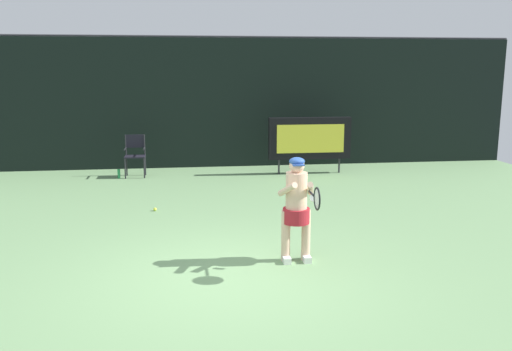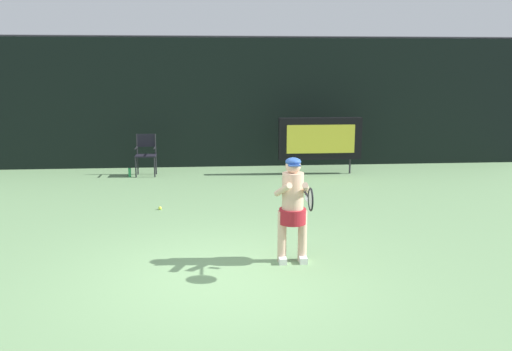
{
  "view_description": "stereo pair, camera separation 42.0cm",
  "coord_description": "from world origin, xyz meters",
  "px_view_note": "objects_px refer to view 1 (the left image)",
  "views": [
    {
      "loc": [
        -0.52,
        -6.95,
        2.79
      ],
      "look_at": [
        0.64,
        1.75,
        1.05
      ],
      "focal_mm": 38.32,
      "sensor_mm": 36.0,
      "label": 1
    },
    {
      "loc": [
        -0.1,
        -7.0,
        2.79
      ],
      "look_at": [
        0.64,
        1.75,
        1.05
      ],
      "focal_mm": 38.32,
      "sensor_mm": 36.0,
      "label": 2
    }
  ],
  "objects_px": {
    "umpire_chair": "(135,153)",
    "tennis_player": "(297,204)",
    "scoreboard": "(310,138)",
    "tennis_racket": "(317,198)",
    "water_bottle": "(119,174)",
    "tennis_ball_loose": "(155,209)"
  },
  "relations": [
    {
      "from": "umpire_chair",
      "to": "tennis_player",
      "type": "xyz_separation_m",
      "value": [
        2.85,
        -6.77,
        0.23
      ]
    },
    {
      "from": "water_bottle",
      "to": "tennis_racket",
      "type": "distance_m",
      "value": 8.05
    },
    {
      "from": "umpire_chair",
      "to": "tennis_racket",
      "type": "bearing_deg",
      "value": -68.2
    },
    {
      "from": "umpire_chair",
      "to": "tennis_ball_loose",
      "type": "xyz_separation_m",
      "value": [
        0.66,
        -3.62,
        -0.58
      ]
    },
    {
      "from": "tennis_player",
      "to": "tennis_ball_loose",
      "type": "distance_m",
      "value": 3.92
    },
    {
      "from": "tennis_player",
      "to": "tennis_ball_loose",
      "type": "relative_size",
      "value": 22.63
    },
    {
      "from": "tennis_player",
      "to": "tennis_ball_loose",
      "type": "xyz_separation_m",
      "value": [
        -2.19,
        3.15,
        -0.82
      ]
    },
    {
      "from": "tennis_racket",
      "to": "tennis_ball_loose",
      "type": "height_order",
      "value": "tennis_racket"
    },
    {
      "from": "scoreboard",
      "to": "tennis_racket",
      "type": "distance_m",
      "value": 7.42
    },
    {
      "from": "water_bottle",
      "to": "scoreboard",
      "type": "bearing_deg",
      "value": 0.02
    },
    {
      "from": "tennis_player",
      "to": "tennis_ball_loose",
      "type": "height_order",
      "value": "tennis_player"
    },
    {
      "from": "scoreboard",
      "to": "water_bottle",
      "type": "height_order",
      "value": "scoreboard"
    },
    {
      "from": "scoreboard",
      "to": "umpire_chair",
      "type": "bearing_deg",
      "value": 177.5
    },
    {
      "from": "scoreboard",
      "to": "tennis_player",
      "type": "distance_m",
      "value": 6.79
    },
    {
      "from": "umpire_chair",
      "to": "water_bottle",
      "type": "height_order",
      "value": "umpire_chair"
    },
    {
      "from": "tennis_racket",
      "to": "umpire_chair",
      "type": "bearing_deg",
      "value": 130.15
    },
    {
      "from": "umpire_chair",
      "to": "scoreboard",
      "type": "bearing_deg",
      "value": -2.5
    },
    {
      "from": "umpire_chair",
      "to": "tennis_ball_loose",
      "type": "height_order",
      "value": "umpire_chair"
    },
    {
      "from": "umpire_chair",
      "to": "tennis_player",
      "type": "bearing_deg",
      "value": -67.16
    },
    {
      "from": "water_bottle",
      "to": "tennis_player",
      "type": "bearing_deg",
      "value": -63.6
    },
    {
      "from": "water_bottle",
      "to": "tennis_racket",
      "type": "height_order",
      "value": "tennis_racket"
    },
    {
      "from": "water_bottle",
      "to": "tennis_player",
      "type": "relative_size",
      "value": 0.17
    }
  ]
}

